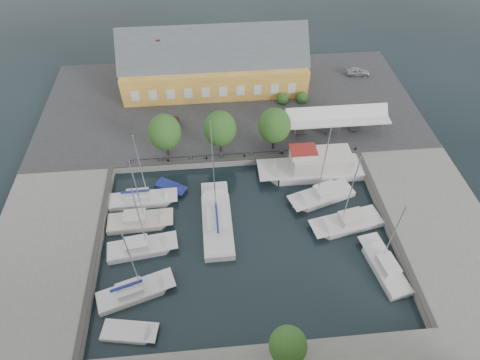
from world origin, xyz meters
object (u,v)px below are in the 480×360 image
at_px(west_boat_a, 142,200).
at_px(tent_canopy, 337,117).
at_px(west_boat_d, 134,293).
at_px(east_boat_b, 347,223).
at_px(center_sailboat, 217,222).
at_px(car_red, 172,126).
at_px(west_boat_b, 139,222).
at_px(trawler, 314,167).
at_px(west_boat_c, 141,248).
at_px(east_boat_a, 322,196).
at_px(launch_sw, 129,333).
at_px(east_boat_c, 384,267).
at_px(car_silver, 358,72).
at_px(warehouse, 210,65).
at_px(launch_nw, 171,188).

bearing_deg(west_boat_a, tent_canopy, 20.25).
distance_m(tent_canopy, west_boat_d, 34.13).
height_order(east_boat_b, west_boat_a, east_boat_b).
xyz_separation_m(center_sailboat, east_boat_b, (15.02, -1.46, -0.10)).
relative_size(car_red, west_boat_b, 0.36).
bearing_deg(center_sailboat, trawler, 29.32).
relative_size(tent_canopy, west_boat_c, 1.34).
distance_m(east_boat_b, west_boat_a, 24.66).
distance_m(center_sailboat, west_boat_a, 9.92).
bearing_deg(west_boat_c, tent_canopy, 32.95).
bearing_deg(west_boat_b, west_boat_c, -82.10).
height_order(east_boat_a, launch_sw, east_boat_a).
distance_m(east_boat_c, launch_sw, 26.63).
bearing_deg(west_boat_a, east_boat_c, -24.10).
bearing_deg(west_boat_d, car_silver, 47.12).
bearing_deg(tent_canopy, center_sailboat, -141.04).
xyz_separation_m(east_boat_b, west_boat_b, (-24.07, 2.36, -0.00)).
xyz_separation_m(car_red, east_boat_c, (22.81, -24.18, -1.37)).
relative_size(east_boat_b, west_boat_a, 1.05).
bearing_deg(trawler, car_red, 153.16).
relative_size(warehouse, car_silver, 7.47).
xyz_separation_m(car_red, east_boat_b, (20.53, -18.11, -1.37)).
relative_size(car_red, east_boat_a, 0.33).
height_order(warehouse, east_boat_b, east_boat_b).
height_order(tent_canopy, center_sailboat, center_sailboat).
distance_m(tent_canopy, launch_sw, 36.97).
height_order(center_sailboat, east_boat_b, center_sailboat).
bearing_deg(west_boat_b, car_silver, 38.76).
distance_m(warehouse, center_sailboat, 28.02).
bearing_deg(warehouse, east_boat_b, -63.62).
distance_m(trawler, west_boat_b, 22.95).
distance_m(tent_canopy, car_red, 22.92).
distance_m(east_boat_b, west_boat_b, 24.19).
xyz_separation_m(warehouse, trawler, (12.43, -20.43, -3.41)).
relative_size(center_sailboat, trawler, 1.08).
distance_m(center_sailboat, launch_sw, 15.04).
xyz_separation_m(car_silver, center_sailboat, (-24.81, -28.09, -1.29)).
bearing_deg(launch_sw, west_boat_a, 90.14).
relative_size(car_silver, launch_nw, 0.88).
xyz_separation_m(car_red, trawler, (18.49, -9.36, -0.61)).
bearing_deg(west_boat_a, west_boat_b, -91.18).
height_order(tent_canopy, east_boat_b, east_boat_b).
xyz_separation_m(center_sailboat, west_boat_a, (-8.98, 4.22, -0.09)).
bearing_deg(west_boat_c, car_silver, 42.79).
xyz_separation_m(east_boat_a, east_boat_b, (1.91, -4.37, -0.00)).
relative_size(tent_canopy, car_red, 3.67).
distance_m(car_silver, west_boat_b, 43.44).
height_order(east_boat_a, launch_nw, east_boat_a).
distance_m(warehouse, launch_sw, 41.15).
distance_m(car_red, west_boat_b, 16.20).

